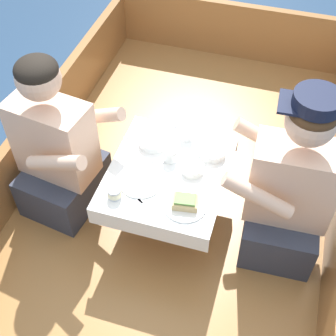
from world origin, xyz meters
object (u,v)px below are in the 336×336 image
object	(u,v)px
coffee_cup_starboard	(170,155)
tin_can	(114,193)
person_port	(58,152)
person_starboard	(289,192)
coffee_cup_port	(187,134)
sandwich	(185,202)

from	to	relation	value
coffee_cup_starboard	tin_can	size ratio (longest dim) A/B	1.41
person_port	person_starboard	size ratio (longest dim) A/B	0.97
coffee_cup_port	coffee_cup_starboard	world-z (taller)	same
person_port	sandwich	xyz separation A→B (m)	(0.73, -0.16, 0.04)
person_starboard	tin_can	xyz separation A→B (m)	(-0.79, -0.26, 0.02)
person_starboard	coffee_cup_starboard	bearing A→B (deg)	-6.51
sandwich	coffee_cup_starboard	world-z (taller)	coffee_cup_starboard
sandwich	tin_can	size ratio (longest dim) A/B	1.94
coffee_cup_starboard	tin_can	world-z (taller)	coffee_cup_starboard
tin_can	coffee_cup_starboard	bearing A→B (deg)	59.27
tin_can	sandwich	bearing A→B (deg)	7.46
coffee_cup_port	tin_can	distance (m)	0.53
sandwich	tin_can	bearing A→B (deg)	-172.54
person_port	sandwich	distance (m)	0.75
coffee_cup_starboard	coffee_cup_port	bearing A→B (deg)	77.50
person_port	coffee_cup_port	xyz separation A→B (m)	(0.62, 0.28, 0.05)
coffee_cup_starboard	tin_can	xyz separation A→B (m)	(-0.18, -0.31, -0.01)
coffee_cup_starboard	tin_can	distance (m)	0.36
coffee_cup_starboard	person_starboard	bearing A→B (deg)	-3.89
sandwich	coffee_cup_port	world-z (taller)	coffee_cup_port
person_port	sandwich	world-z (taller)	person_port
person_starboard	tin_can	world-z (taller)	person_starboard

